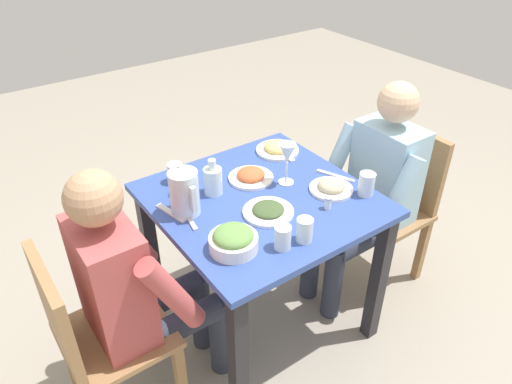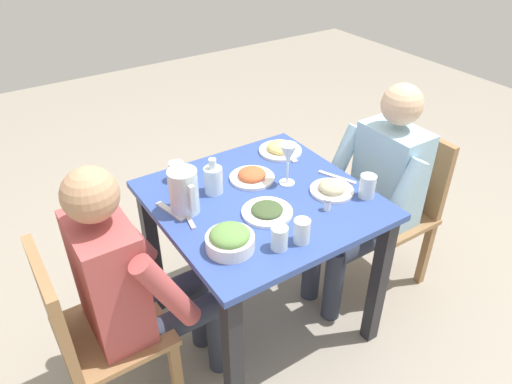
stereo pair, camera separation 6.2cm
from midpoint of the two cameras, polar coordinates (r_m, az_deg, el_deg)
The scene contains 24 objects.
ground_plane at distance 2.56m, azimuth 1.26°, elevation -14.78°, with size 8.00×8.00×0.00m, color gray.
dining_table at distance 2.13m, azimuth 1.47°, elevation -3.57°, with size 0.88×0.88×0.76m.
chair_near at distance 1.97m, azimuth -18.34°, elevation -15.34°, with size 0.40×0.40×0.85m.
chair_far at distance 2.63m, azimuth 17.27°, elevation -1.10°, with size 0.40×0.40×0.85m.
diner_near at distance 1.90m, azimuth -13.26°, elevation -10.30°, with size 0.48×0.53×1.15m.
diner_far at distance 2.42m, azimuth 14.64°, elevation 0.19°, with size 0.48×0.53×1.15m.
water_pitcher at distance 1.93m, azimuth -7.69°, elevation 0.07°, with size 0.16×0.12×0.19m.
salad_bowl at distance 1.76m, azimuth -2.10°, elevation -5.66°, with size 0.18×0.18×0.09m.
plate_rice_curry at distance 2.16m, azimuth 0.34°, elevation 1.93°, with size 0.20×0.20×0.05m.
plate_fries at distance 2.39m, azimuth 3.66°, elevation 5.17°, with size 0.21×0.21×0.06m.
plate_beans at distance 2.10m, azimuth 9.86°, elevation 0.42°, with size 0.19×0.19×0.06m.
plate_dolmas at distance 1.95m, azimuth 2.24°, elevation -2.27°, with size 0.21×0.21×0.04m.
water_glass_far_right at distance 2.07m, azimuth -7.71°, elevation 0.93°, with size 0.07×0.07×0.09m, color silver.
water_glass_near_left at distance 1.79m, azimuth 6.46°, elevation -4.65°, with size 0.06×0.06×0.10m, color silver.
water_glass_center at distance 1.76m, azimuth 3.80°, elevation -5.49°, with size 0.06×0.06×0.09m, color silver.
water_glass_near_right at distance 2.17m, azimuth -8.60°, elevation 2.42°, with size 0.07×0.07×0.09m, color silver.
water_glass_by_pitcher at distance 2.09m, azimuth 13.94°, elevation 0.66°, with size 0.07×0.07×0.10m, color silver.
wine_glass at distance 2.08m, azimuth 4.68°, elevation 4.32°, with size 0.08×0.08×0.20m.
oil_carafe at distance 2.06m, azimuth -4.23°, elevation 1.30°, with size 0.08×0.08×0.16m.
salt_shaker at distance 1.99m, azimuth 9.38°, elevation -1.46°, with size 0.03×0.03×0.05m.
fork_near at distance 1.99m, azimuth -9.26°, elevation -2.27°, with size 0.17×0.03×0.01m, color silver.
knife_near at distance 1.95m, azimuth -7.29°, elevation -2.81°, with size 0.18×0.02×0.01m, color silver.
fork_far at distance 2.37m, azimuth 4.44°, elevation 4.49°, with size 0.17×0.03×0.01m, color silver.
knife_far at distance 2.21m, azimuth 10.43°, elevation 1.72°, with size 0.18×0.02×0.01m, color silver.
Camera 2 is at (1.40, -0.95, 1.91)m, focal length 33.62 mm.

